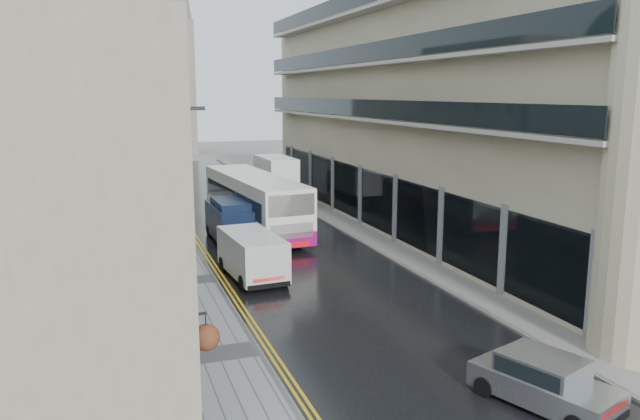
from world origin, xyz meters
TOP-DOWN VIEW (x-y plane):
  - road at (0.00, 27.50)m, footprint 9.00×85.00m
  - left_sidewalk at (-5.85, 27.50)m, footprint 2.70×85.00m
  - right_sidewalk at (5.40, 27.50)m, footprint 1.80×85.00m
  - old_shop_row at (-9.45, 30.00)m, footprint 4.50×56.00m
  - modern_block at (10.30, 26.00)m, footprint 8.00×40.00m
  - church_spire at (0.50, 82.00)m, footprint 6.40×6.40m
  - tree_near at (-12.50, 20.00)m, footprint 10.56×10.56m
  - tree_far at (-12.20, 33.00)m, footprint 9.24×9.24m
  - cream_bus at (-1.43, 25.07)m, footprint 3.86×12.72m
  - white_lorry at (2.09, 35.44)m, footprint 2.24×7.06m
  - silver_hatchback at (1.67, 3.30)m, footprint 2.92×4.19m
  - white_van at (-3.64, 17.22)m, footprint 2.37×4.86m
  - navy_van at (-3.24, 24.67)m, footprint 2.07×4.97m
  - pedestrian at (-6.29, 16.89)m, footprint 0.65×0.51m
  - lamp_post_near at (-5.44, 19.65)m, footprint 0.87×0.24m
  - lamp_post_far at (-5.01, 36.45)m, footprint 1.03×0.26m

SIDE VIEW (x-z plane):
  - road at x=0.00m, z-range 0.00..0.02m
  - left_sidewalk at x=-5.85m, z-range 0.00..0.12m
  - right_sidewalk at x=5.40m, z-range 0.00..0.12m
  - silver_hatchback at x=1.67m, z-range 0.02..1.46m
  - pedestrian at x=-6.29m, z-range 0.12..1.71m
  - white_van at x=-3.64m, z-range 0.02..2.16m
  - navy_van at x=-3.24m, z-range 0.02..2.54m
  - cream_bus at x=-1.43m, z-range 0.02..3.44m
  - white_lorry at x=2.09m, z-range 0.02..3.71m
  - lamp_post_near at x=-5.44m, z-range 0.12..7.73m
  - lamp_post_far at x=-5.01m, z-range 0.12..9.21m
  - old_shop_row at x=-9.45m, z-range 0.00..12.00m
  - tree_far at x=-12.20m, z-range 0.00..12.46m
  - tree_near at x=-12.50m, z-range 0.00..13.89m
  - modern_block at x=10.30m, z-range 0.00..14.00m
  - church_spire at x=0.50m, z-range 0.00..40.00m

